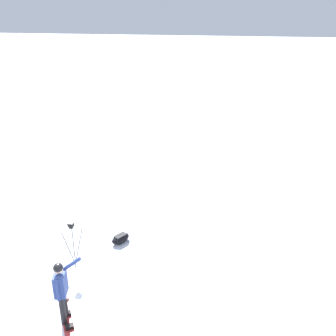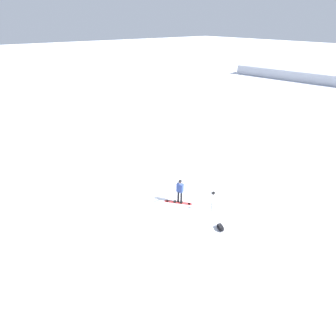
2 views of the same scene
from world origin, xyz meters
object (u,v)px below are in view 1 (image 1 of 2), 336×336
(snowboarder, at_px, (61,287))
(camera_tripod, at_px, (72,235))
(snowboard, at_px, (68,321))
(gear_bag_large, at_px, (120,238))

(snowboarder, bearing_deg, camera_tripod, -155.80)
(snowboarder, xyz_separation_m, camera_tripod, (-2.00, -0.90, -0.01))
(snowboarder, height_order, camera_tripod, snowboarder)
(snowboarder, distance_m, snowboard, 1.00)
(snowboarder, distance_m, gear_bag_large, 3.57)
(snowboarder, relative_size, gear_bag_large, 2.25)
(camera_tripod, bearing_deg, snowboarder, 24.20)
(snowboard, bearing_deg, camera_tripod, -154.05)
(snowboard, xyz_separation_m, gear_bag_large, (-3.50, -0.16, 0.12))
(snowboard, height_order, gear_bag_large, gear_bag_large)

